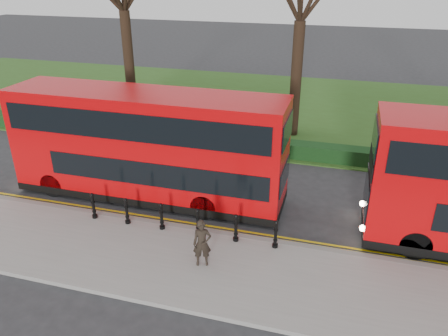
% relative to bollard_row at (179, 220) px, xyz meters
% --- Properties ---
extents(ground, '(120.00, 120.00, 0.00)m').
position_rel_bollard_row_xyz_m(ground, '(0.51, 1.35, -0.65)').
color(ground, '#28282B').
rests_on(ground, ground).
extents(pavement, '(60.00, 4.00, 0.15)m').
position_rel_bollard_row_xyz_m(pavement, '(0.51, -1.65, -0.57)').
color(pavement, gray).
rests_on(pavement, ground).
extents(kerb, '(60.00, 0.25, 0.16)m').
position_rel_bollard_row_xyz_m(kerb, '(0.51, 0.35, -0.57)').
color(kerb, slate).
rests_on(kerb, ground).
extents(grass_verge, '(60.00, 18.00, 0.06)m').
position_rel_bollard_row_xyz_m(grass_verge, '(0.51, 16.35, -0.62)').
color(grass_verge, '#2F501A').
rests_on(grass_verge, ground).
extents(hedge, '(60.00, 0.90, 0.80)m').
position_rel_bollard_row_xyz_m(hedge, '(0.51, 8.15, -0.25)').
color(hedge, black).
rests_on(hedge, ground).
extents(yellow_line_outer, '(60.00, 0.10, 0.01)m').
position_rel_bollard_row_xyz_m(yellow_line_outer, '(0.51, 0.65, -0.64)').
color(yellow_line_outer, yellow).
rests_on(yellow_line_outer, ground).
extents(yellow_line_inner, '(60.00, 0.10, 0.01)m').
position_rel_bollard_row_xyz_m(yellow_line_inner, '(0.51, 0.85, -0.64)').
color(yellow_line_inner, yellow).
rests_on(yellow_line_inner, ground).
extents(bollard_row, '(7.10, 0.15, 1.00)m').
position_rel_bollard_row_xyz_m(bollard_row, '(0.00, 0.00, 0.00)').
color(bollard_row, black).
rests_on(bollard_row, pavement).
extents(bus_lead, '(11.23, 2.58, 4.47)m').
position_rel_bollard_row_xyz_m(bus_lead, '(-2.28, 2.45, 1.60)').
color(bus_lead, '#BC0509').
rests_on(bus_lead, ground).
extents(pedestrian, '(0.68, 0.56, 1.60)m').
position_rel_bollard_row_xyz_m(pedestrian, '(1.39, -1.57, 0.30)').
color(pedestrian, black).
rests_on(pedestrian, pavement).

